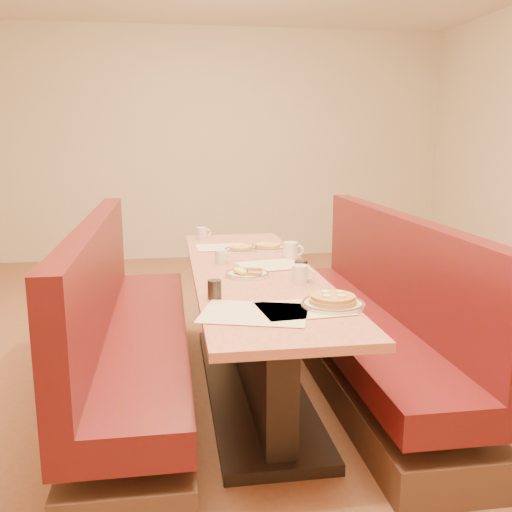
{
  "coord_description": "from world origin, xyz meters",
  "views": [
    {
      "loc": [
        -0.47,
        -3.16,
        1.5
      ],
      "look_at": [
        0.0,
        -0.08,
        0.85
      ],
      "focal_mm": 40.0,
      "sensor_mm": 36.0,
      "label": 1
    }
  ],
  "objects": [
    {
      "name": "placemat_far_right",
      "position": [
        0.12,
        0.1,
        0.75
      ],
      "size": [
        0.43,
        0.36,
        0.0
      ],
      "primitive_type": "cube",
      "rotation": [
        0.0,
        0.0,
        0.21
      ],
      "color": "beige",
      "rests_on": "diner_table"
    },
    {
      "name": "placemat_far_left",
      "position": [
        -0.12,
        0.71,
        0.75
      ],
      "size": [
        0.35,
        0.26,
        0.0
      ],
      "primitive_type": "cube",
      "rotation": [
        0.0,
        0.0,
        0.02
      ],
      "color": "beige",
      "rests_on": "diner_table"
    },
    {
      "name": "soda_tumbler_mid",
      "position": [
        0.23,
        -0.22,
        0.8
      ],
      "size": [
        0.07,
        0.07,
        0.1
      ],
      "color": "black",
      "rests_on": "diner_table"
    },
    {
      "name": "eggs_plate",
      "position": [
        -0.06,
        -0.13,
        0.76
      ],
      "size": [
        0.24,
        0.24,
        0.05
      ],
      "rotation": [
        0.0,
        0.0,
        -0.33
      ],
      "color": "silver",
      "rests_on": "diner_table"
    },
    {
      "name": "diner_table",
      "position": [
        0.0,
        0.0,
        0.37
      ],
      "size": [
        0.7,
        2.5,
        0.75
      ],
      "color": "black",
      "rests_on": "ground"
    },
    {
      "name": "coffee_mug_c",
      "position": [
        0.28,
        0.3,
        0.8
      ],
      "size": [
        0.13,
        0.1,
        0.1
      ],
      "rotation": [
        0.0,
        0.0,
        -0.42
      ],
      "color": "silver",
      "rests_on": "diner_table"
    },
    {
      "name": "placemat_near_right",
      "position": [
        0.11,
        -0.79,
        0.75
      ],
      "size": [
        0.42,
        0.34,
        0.0
      ],
      "primitive_type": "cube",
      "rotation": [
        0.0,
        0.0,
        0.11
      ],
      "color": "beige",
      "rests_on": "diner_table"
    },
    {
      "name": "ground",
      "position": [
        0.0,
        0.0,
        0.0
      ],
      "size": [
        8.0,
        8.0,
        0.0
      ],
      "primitive_type": "plane",
      "color": "#9E6647",
      "rests_on": "ground"
    },
    {
      "name": "coffee_mug_b",
      "position": [
        -0.17,
        0.22,
        0.79
      ],
      "size": [
        0.1,
        0.07,
        0.08
      ],
      "rotation": [
        0.0,
        0.0,
        -0.17
      ],
      "color": "silver",
      "rests_on": "diner_table"
    },
    {
      "name": "coffee_mug_d",
      "position": [
        -0.23,
        1.1,
        0.79
      ],
      "size": [
        0.11,
        0.08,
        0.08
      ],
      "rotation": [
        0.0,
        0.0,
        0.04
      ],
      "color": "silver",
      "rests_on": "diner_table"
    },
    {
      "name": "booth_right",
      "position": [
        0.73,
        0.0,
        0.36
      ],
      "size": [
        0.55,
        2.5,
        1.05
      ],
      "color": "#4C3326",
      "rests_on": "ground"
    },
    {
      "name": "placemat_near_left",
      "position": [
        -0.12,
        -0.82,
        0.75
      ],
      "size": [
        0.54,
        0.46,
        0.0
      ],
      "primitive_type": "cube",
      "rotation": [
        0.0,
        0.0,
        -0.3
      ],
      "color": "beige",
      "rests_on": "diner_table"
    },
    {
      "name": "extra_plate_far",
      "position": [
        -0.01,
        0.57,
        0.77
      ],
      "size": [
        0.22,
        0.22,
        0.05
      ],
      "rotation": [
        0.0,
        0.0,
        -0.35
      ],
      "color": "silver",
      "rests_on": "diner_table"
    },
    {
      "name": "extra_plate_mid",
      "position": [
        0.18,
        0.6,
        0.77
      ],
      "size": [
        0.25,
        0.25,
        0.05
      ],
      "rotation": [
        0.0,
        0.0,
        0.05
      ],
      "color": "silver",
      "rests_on": "diner_table"
    },
    {
      "name": "soda_tumbler_near",
      "position": [
        -0.27,
        -0.56,
        0.8
      ],
      "size": [
        0.07,
        0.07,
        0.09
      ],
      "color": "black",
      "rests_on": "diner_table"
    },
    {
      "name": "coffee_mug_a",
      "position": [
        0.2,
        -0.31,
        0.8
      ],
      "size": [
        0.12,
        0.09,
        0.09
      ],
      "rotation": [
        0.0,
        0.0,
        -0.42
      ],
      "color": "silver",
      "rests_on": "diner_table"
    },
    {
      "name": "room_envelope",
      "position": [
        0.0,
        0.0,
        1.93
      ],
      "size": [
        6.04,
        8.04,
        2.82
      ],
      "color": "beige",
      "rests_on": "ground"
    },
    {
      "name": "pancake_plate",
      "position": [
        0.25,
        -0.77,
        0.77
      ],
      "size": [
        0.29,
        0.29,
        0.06
      ],
      "rotation": [
        0.0,
        0.0,
        0.19
      ],
      "color": "silver",
      "rests_on": "diner_table"
    },
    {
      "name": "booth_left",
      "position": [
        -0.73,
        0.0,
        0.36
      ],
      "size": [
        0.55,
        2.5,
        1.05
      ],
      "color": "#4C3326",
      "rests_on": "ground"
    }
  ]
}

